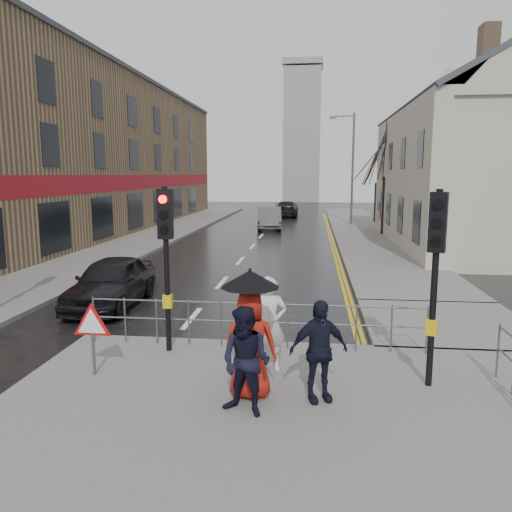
% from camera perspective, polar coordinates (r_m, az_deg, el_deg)
% --- Properties ---
extents(ground, '(120.00, 120.00, 0.00)m').
position_cam_1_polar(ground, '(10.70, -11.23, -11.52)').
color(ground, black).
rests_on(ground, ground).
extents(near_pavement, '(10.00, 9.00, 0.14)m').
position_cam_1_polar(near_pavement, '(7.06, 4.79, -22.35)').
color(near_pavement, '#605E5B').
rests_on(near_pavement, ground).
extents(left_pavement, '(4.00, 44.00, 0.14)m').
position_cam_1_polar(left_pavement, '(34.11, -10.00, 2.93)').
color(left_pavement, '#605E5B').
rests_on(left_pavement, ground).
extents(right_pavement, '(4.00, 40.00, 0.14)m').
position_cam_1_polar(right_pavement, '(34.87, 11.97, 3.00)').
color(right_pavement, '#605E5B').
rests_on(right_pavement, ground).
extents(pavement_bridge_right, '(4.00, 4.20, 0.14)m').
position_cam_1_polar(pavement_bridge_right, '(13.48, 20.83, -7.27)').
color(pavement_bridge_right, '#605E5B').
rests_on(pavement_bridge_right, ground).
extents(building_left_terrace, '(8.00, 42.00, 10.00)m').
position_cam_1_polar(building_left_terrace, '(34.98, -19.54, 10.79)').
color(building_left_terrace, '#8A6E4F').
rests_on(building_left_terrace, ground).
extents(building_right_cream, '(9.00, 16.40, 10.10)m').
position_cam_1_polar(building_right_cream, '(28.92, 24.74, 10.46)').
color(building_right_cream, '#B4AB9D').
rests_on(building_right_cream, ground).
extents(church_tower, '(5.00, 5.00, 18.00)m').
position_cam_1_polar(church_tower, '(71.72, 5.27, 13.44)').
color(church_tower, gray).
rests_on(church_tower, ground).
extents(traffic_signal_near_left, '(0.28, 0.27, 3.40)m').
position_cam_1_polar(traffic_signal_near_left, '(10.23, -10.27, 1.77)').
color(traffic_signal_near_left, black).
rests_on(traffic_signal_near_left, near_pavement).
extents(traffic_signal_near_right, '(0.34, 0.33, 3.40)m').
position_cam_1_polar(traffic_signal_near_right, '(8.85, 19.88, 0.21)').
color(traffic_signal_near_right, black).
rests_on(traffic_signal_near_right, near_pavement).
extents(guard_railing_front, '(7.14, 0.04, 1.00)m').
position_cam_1_polar(guard_railing_front, '(10.59, -0.20, -6.66)').
color(guard_railing_front, '#595B5E').
rests_on(guard_railing_front, near_pavement).
extents(warning_sign, '(0.80, 0.07, 1.35)m').
position_cam_1_polar(warning_sign, '(9.59, -18.24, -7.73)').
color(warning_sign, '#595B5E').
rests_on(warning_sign, near_pavement).
extents(street_lamp, '(1.83, 0.25, 8.00)m').
position_cam_1_polar(street_lamp, '(37.62, 10.73, 10.56)').
color(street_lamp, '#595B5E').
rests_on(street_lamp, right_pavement).
extents(tree_near, '(2.40, 2.40, 6.58)m').
position_cam_1_polar(tree_near, '(31.84, 14.63, 11.46)').
color(tree_near, black).
rests_on(tree_near, right_pavement).
extents(tree_far, '(2.40, 2.40, 5.64)m').
position_cam_1_polar(tree_far, '(39.82, 13.68, 9.98)').
color(tree_far, black).
rests_on(tree_far, right_pavement).
extents(pedestrian_a, '(0.70, 0.52, 1.77)m').
position_cam_1_polar(pedestrian_a, '(9.37, 1.54, -7.75)').
color(pedestrian_a, silver).
rests_on(pedestrian_a, near_pavement).
extents(pedestrian_b, '(0.99, 0.89, 1.68)m').
position_cam_1_polar(pedestrian_b, '(7.70, -1.14, -11.95)').
color(pedestrian_b, black).
rests_on(pedestrian_b, near_pavement).
extents(pedestrian_with_umbrella, '(0.96, 0.96, 2.13)m').
position_cam_1_polar(pedestrian_with_umbrella, '(8.17, -0.67, -8.45)').
color(pedestrian_with_umbrella, '#AB1E13').
rests_on(pedestrian_with_umbrella, near_pavement).
extents(pedestrian_d, '(1.06, 0.72, 1.67)m').
position_cam_1_polar(pedestrian_d, '(8.21, 7.16, -10.67)').
color(pedestrian_d, black).
rests_on(pedestrian_d, near_pavement).
extents(car_parked, '(1.76, 4.21, 1.42)m').
position_cam_1_polar(car_parked, '(14.99, -16.21, -2.85)').
color(car_parked, black).
rests_on(car_parked, ground).
extents(car_mid, '(2.00, 4.74, 1.52)m').
position_cam_1_polar(car_mid, '(34.89, 1.56, 4.34)').
color(car_mid, '#4D5052').
rests_on(car_mid, ground).
extents(car_far, '(2.01, 4.91, 1.42)m').
position_cam_1_polar(car_far, '(45.19, 3.51, 5.40)').
color(car_far, black).
rests_on(car_far, ground).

